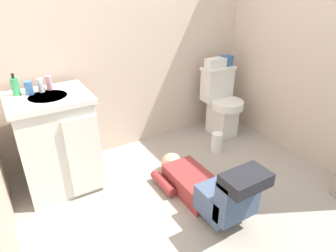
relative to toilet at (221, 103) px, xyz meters
name	(u,v)px	position (x,y,z in m)	size (l,w,h in m)	color
ground_plane	(188,193)	(-0.91, -0.70, -0.39)	(3.07, 2.98, 0.04)	#9E9285
wall_back	(129,27)	(-0.91, 0.33, 0.83)	(2.73, 0.08, 2.40)	beige
wall_right	(318,30)	(0.41, -0.70, 0.83)	(0.08, 1.98, 2.40)	beige
toilet	(221,103)	(0.00, 0.00, 0.00)	(0.36, 0.46, 0.75)	silver
vanity_cabinet	(57,142)	(-1.77, -0.06, 0.05)	(0.60, 0.53, 0.82)	silver
faucet	(42,84)	(-1.78, 0.09, 0.50)	(0.02, 0.02, 0.10)	silver
person_plumber	(206,187)	(-0.89, -0.90, -0.19)	(0.39, 1.06, 0.52)	maroon
tissue_box	(216,63)	(-0.05, 0.09, 0.43)	(0.22, 0.11, 0.10)	silver
toiletry_bag	(226,61)	(0.10, 0.09, 0.44)	(0.12, 0.09, 0.11)	#33598C
soap_dispenser	(15,86)	(-1.97, 0.07, 0.52)	(0.06, 0.06, 0.17)	#36A35A
bottle_blue	(29,88)	(-1.88, 0.03, 0.50)	(0.06, 0.06, 0.10)	#3D6DB2
bottle_clear	(41,85)	(-1.80, 0.04, 0.51)	(0.04, 0.04, 0.11)	silver
bottle_pink	(49,83)	(-1.73, 0.07, 0.51)	(0.05, 0.05, 0.11)	pink
paper_towel_roll	(217,142)	(-0.30, -0.32, -0.26)	(0.11, 0.11, 0.21)	white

